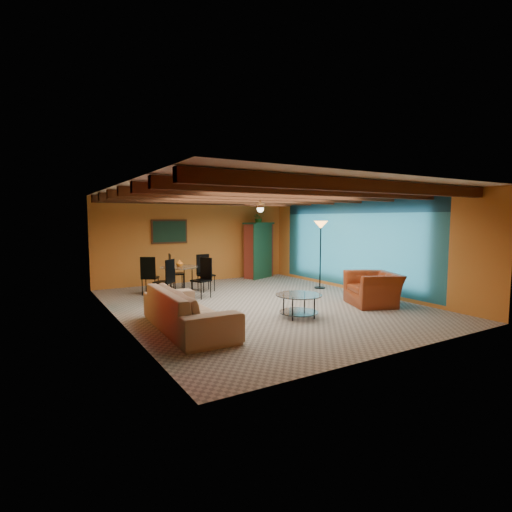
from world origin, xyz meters
TOP-DOWN VIEW (x-y plane):
  - room at (0.00, 0.11)m, footprint 6.52×8.01m
  - sofa at (-2.27, -1.15)m, footprint 1.10×2.65m
  - armchair at (2.27, -1.44)m, footprint 1.42×1.50m
  - coffee_table at (0.05, -1.47)m, footprint 1.16×1.16m
  - dining_table at (-1.23, 2.18)m, footprint 2.17×2.17m
  - armoire at (2.20, 3.70)m, footprint 1.18×0.91m
  - floor_lamp at (2.65, 0.95)m, footprint 0.47×0.47m
  - ceiling_fan at (0.00, 0.00)m, footprint 1.50×1.50m
  - painting at (-0.90, 3.96)m, footprint 1.05×0.03m
  - potted_plant at (2.20, 3.70)m, footprint 0.41×0.36m
  - vase at (-1.23, 2.18)m, footprint 0.22×0.22m

SIDE VIEW (x-z plane):
  - coffee_table at x=0.05m, z-range 0.00..0.49m
  - sofa at x=-2.27m, z-range 0.00..0.77m
  - armchair at x=2.27m, z-range 0.00..0.78m
  - dining_table at x=-1.23m, z-range 0.00..1.05m
  - armoire at x=2.20m, z-range 0.00..1.86m
  - floor_lamp at x=2.65m, z-range 0.00..1.99m
  - vase at x=-1.23m, z-range 1.05..1.25m
  - painting at x=-0.90m, z-range 1.32..1.97m
  - potted_plant at x=2.20m, z-range 1.86..2.30m
  - ceiling_fan at x=0.00m, z-range 2.14..2.58m
  - room at x=0.00m, z-range 1.01..3.72m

